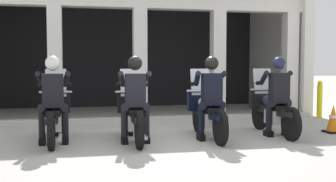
{
  "coord_description": "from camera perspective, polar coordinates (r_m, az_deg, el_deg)",
  "views": [
    {
      "loc": [
        -1.61,
        -7.37,
        1.41
      ],
      "look_at": [
        0.0,
        0.42,
        0.91
      ],
      "focal_mm": 43.17,
      "sensor_mm": 36.0,
      "label": 1
    }
  ],
  "objects": [
    {
      "name": "station_building",
      "position": [
        12.69,
        -5.26,
        7.01
      ],
      "size": [
        9.68,
        4.12,
        3.49
      ],
      "color": "black",
      "rests_on": "ground"
    },
    {
      "name": "motorcycle_far_left",
      "position": [
        7.79,
        -15.7,
        -3.24
      ],
      "size": [
        0.62,
        2.04,
        1.35
      ],
      "rotation": [
        0.0,
        0.0,
        -0.0
      ],
      "color": "black",
      "rests_on": "ground"
    },
    {
      "name": "kerb_strip",
      "position": [
        10.23,
        -3.59,
        -3.99
      ],
      "size": [
        9.18,
        0.24,
        0.12
      ],
      "primitive_type": "cube",
      "color": "#B7B5AD",
      "rests_on": "ground"
    },
    {
      "name": "police_officer_center_left",
      "position": [
        7.31,
        -4.67,
        -0.12
      ],
      "size": [
        0.63,
        0.61,
        1.58
      ],
      "rotation": [
        0.0,
        0.0,
        0.04
      ],
      "color": "black",
      "rests_on": "ground"
    },
    {
      "name": "motorcycle_far_right",
      "position": [
        8.62,
        14.4,
        -2.57
      ],
      "size": [
        0.62,
        2.04,
        1.35
      ],
      "rotation": [
        0.0,
        0.0,
        0.12
      ],
      "color": "black",
      "rests_on": "ground"
    },
    {
      "name": "motorcycle_center_right",
      "position": [
        7.95,
        5.48,
        -2.99
      ],
      "size": [
        0.62,
        2.04,
        1.35
      ],
      "rotation": [
        0.0,
        0.0,
        0.13
      ],
      "color": "black",
      "rests_on": "ground"
    },
    {
      "name": "motorcycle_center_left",
      "position": [
        7.63,
        -4.91,
        -3.26
      ],
      "size": [
        0.62,
        2.04,
        1.35
      ],
      "rotation": [
        0.0,
        0.0,
        0.04
      ],
      "color": "black",
      "rests_on": "ground"
    },
    {
      "name": "police_officer_far_left",
      "position": [
        7.47,
        -15.92,
        -0.16
      ],
      "size": [
        0.63,
        0.61,
        1.58
      ],
      "rotation": [
        0.0,
        0.0,
        -0.0
      ],
      "color": "black",
      "rests_on": "ground"
    },
    {
      "name": "police_officer_far_right",
      "position": [
        8.33,
        15.3,
        0.22
      ],
      "size": [
        0.63,
        0.61,
        1.58
      ],
      "rotation": [
        0.0,
        0.0,
        0.12
      ],
      "color": "black",
      "rests_on": "ground"
    },
    {
      "name": "police_officer_center_right",
      "position": [
        7.64,
        6.12,
        0.04
      ],
      "size": [
        0.63,
        0.61,
        1.58
      ],
      "rotation": [
        0.0,
        0.0,
        0.13
      ],
      "color": "black",
      "rests_on": "ground"
    },
    {
      "name": "ground_plane",
      "position": [
        10.59,
        -2.84,
        -4.05
      ],
      "size": [
        80.0,
        80.0,
        0.0
      ],
      "primitive_type": "plane",
      "color": "#A8A59E"
    },
    {
      "name": "traffic_cone_flank",
      "position": [
        9.18,
        22.3,
        -3.69
      ],
      "size": [
        0.34,
        0.34,
        0.59
      ],
      "color": "black",
      "rests_on": "ground"
    },
    {
      "name": "bollard_kerbside",
      "position": [
        11.63,
        20.63,
        -1.12
      ],
      "size": [
        0.14,
        0.14,
        1.01
      ],
      "color": "yellow",
      "rests_on": "ground"
    }
  ]
}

